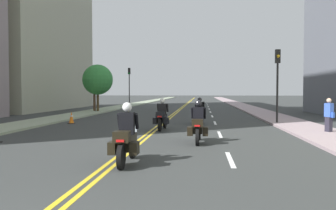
{
  "coord_description": "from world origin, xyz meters",
  "views": [
    {
      "loc": [
        2.42,
        -2.3,
        1.95
      ],
      "look_at": [
        0.83,
        14.38,
        1.32
      ],
      "focal_mm": 37.99,
      "sensor_mm": 36.0,
      "label": 1
    }
  ],
  "objects_px": {
    "motorcycle_3": "(200,113)",
    "traffic_cone_0": "(71,118)",
    "street_tree_1": "(98,80)",
    "traffic_light_far": "(129,80)",
    "street_tree_0": "(94,79)",
    "motorcycle_1": "(198,126)",
    "motorcycle_2": "(162,117)",
    "pedestrian_0": "(329,116)",
    "traffic_light_near": "(278,73)",
    "motorcycle_0": "(126,140)"
  },
  "relations": [
    {
      "from": "motorcycle_3",
      "to": "traffic_cone_0",
      "type": "bearing_deg",
      "value": -175.4
    },
    {
      "from": "traffic_cone_0",
      "to": "street_tree_1",
      "type": "height_order",
      "value": "street_tree_1"
    },
    {
      "from": "traffic_light_far",
      "to": "street_tree_0",
      "type": "relative_size",
      "value": 1.2
    },
    {
      "from": "motorcycle_1",
      "to": "motorcycle_2",
      "type": "distance_m",
      "value": 4.79
    },
    {
      "from": "motorcycle_2",
      "to": "street_tree_1",
      "type": "distance_m",
      "value": 17.3
    },
    {
      "from": "motorcycle_2",
      "to": "motorcycle_3",
      "type": "relative_size",
      "value": 0.93
    },
    {
      "from": "pedestrian_0",
      "to": "street_tree_1",
      "type": "bearing_deg",
      "value": -161.88
    },
    {
      "from": "traffic_light_near",
      "to": "traffic_light_far",
      "type": "relative_size",
      "value": 0.89
    },
    {
      "from": "street_tree_0",
      "to": "traffic_light_near",
      "type": "bearing_deg",
      "value": -38.13
    },
    {
      "from": "motorcycle_2",
      "to": "motorcycle_3",
      "type": "height_order",
      "value": "motorcycle_2"
    },
    {
      "from": "motorcycle_2",
      "to": "street_tree_1",
      "type": "bearing_deg",
      "value": 120.79
    },
    {
      "from": "traffic_light_near",
      "to": "street_tree_1",
      "type": "relative_size",
      "value": 0.98
    },
    {
      "from": "motorcycle_2",
      "to": "traffic_light_far",
      "type": "distance_m",
      "value": 28.2
    },
    {
      "from": "pedestrian_0",
      "to": "street_tree_0",
      "type": "xyz_separation_m",
      "value": [
        -16.05,
        16.34,
        2.29
      ]
    },
    {
      "from": "traffic_light_far",
      "to": "motorcycle_1",
      "type": "bearing_deg",
      "value": -73.78
    },
    {
      "from": "traffic_light_far",
      "to": "traffic_cone_0",
      "type": "bearing_deg",
      "value": -86.81
    },
    {
      "from": "pedestrian_0",
      "to": "street_tree_0",
      "type": "bearing_deg",
      "value": -161.39
    },
    {
      "from": "motorcycle_3",
      "to": "street_tree_1",
      "type": "height_order",
      "value": "street_tree_1"
    },
    {
      "from": "motorcycle_1",
      "to": "motorcycle_3",
      "type": "distance_m",
      "value": 8.06
    },
    {
      "from": "motorcycle_0",
      "to": "traffic_light_near",
      "type": "height_order",
      "value": "traffic_light_near"
    },
    {
      "from": "street_tree_0",
      "to": "motorcycle_1",
      "type": "bearing_deg",
      "value": -62.8
    },
    {
      "from": "street_tree_1",
      "to": "traffic_cone_0",
      "type": "bearing_deg",
      "value": -80.87
    },
    {
      "from": "motorcycle_2",
      "to": "street_tree_0",
      "type": "relative_size",
      "value": 0.52
    },
    {
      "from": "traffic_light_far",
      "to": "street_tree_1",
      "type": "bearing_deg",
      "value": -92.87
    },
    {
      "from": "motorcycle_3",
      "to": "pedestrian_0",
      "type": "relative_size",
      "value": 1.4
    },
    {
      "from": "motorcycle_1",
      "to": "traffic_light_far",
      "type": "bearing_deg",
      "value": 108.05
    },
    {
      "from": "street_tree_1",
      "to": "motorcycle_1",
      "type": "bearing_deg",
      "value": -63.53
    },
    {
      "from": "traffic_light_near",
      "to": "street_tree_1",
      "type": "height_order",
      "value": "street_tree_1"
    },
    {
      "from": "traffic_light_far",
      "to": "pedestrian_0",
      "type": "distance_m",
      "value": 32.04
    },
    {
      "from": "traffic_light_far",
      "to": "street_tree_1",
      "type": "distance_m",
      "value": 11.92
    },
    {
      "from": "traffic_light_near",
      "to": "traffic_light_far",
      "type": "xyz_separation_m",
      "value": [
        -13.77,
        23.36,
        0.33
      ]
    },
    {
      "from": "traffic_light_near",
      "to": "street_tree_1",
      "type": "distance_m",
      "value": 18.38
    },
    {
      "from": "traffic_cone_0",
      "to": "traffic_light_near",
      "type": "bearing_deg",
      "value": 2.46
    },
    {
      "from": "street_tree_1",
      "to": "pedestrian_0",
      "type": "bearing_deg",
      "value": -45.99
    },
    {
      "from": "motorcycle_0",
      "to": "street_tree_0",
      "type": "height_order",
      "value": "street_tree_0"
    },
    {
      "from": "motorcycle_0",
      "to": "street_tree_1",
      "type": "bearing_deg",
      "value": 107.86
    },
    {
      "from": "traffic_light_near",
      "to": "pedestrian_0",
      "type": "height_order",
      "value": "traffic_light_near"
    },
    {
      "from": "motorcycle_1",
      "to": "street_tree_1",
      "type": "xyz_separation_m",
      "value": [
        -9.77,
        19.61,
        2.43
      ]
    },
    {
      "from": "traffic_light_near",
      "to": "motorcycle_1",
      "type": "bearing_deg",
      "value": -119.44
    },
    {
      "from": "motorcycle_1",
      "to": "pedestrian_0",
      "type": "height_order",
      "value": "pedestrian_0"
    },
    {
      "from": "motorcycle_3",
      "to": "pedestrian_0",
      "type": "xyz_separation_m",
      "value": [
        5.93,
        -4.69,
        0.21
      ]
    },
    {
      "from": "motorcycle_0",
      "to": "motorcycle_1",
      "type": "xyz_separation_m",
      "value": [
        1.88,
        4.14,
        -0.01
      ]
    },
    {
      "from": "motorcycle_1",
      "to": "street_tree_1",
      "type": "height_order",
      "value": "street_tree_1"
    },
    {
      "from": "motorcycle_2",
      "to": "pedestrian_0",
      "type": "xyz_separation_m",
      "value": [
        7.8,
        -1.04,
        0.19
      ]
    },
    {
      "from": "motorcycle_0",
      "to": "street_tree_0",
      "type": "xyz_separation_m",
      "value": [
        -8.25,
        23.84,
        2.47
      ]
    },
    {
      "from": "traffic_cone_0",
      "to": "traffic_light_near",
      "type": "xyz_separation_m",
      "value": [
        12.44,
        0.53,
        2.72
      ]
    },
    {
      "from": "motorcycle_1",
      "to": "pedestrian_0",
      "type": "distance_m",
      "value": 6.82
    },
    {
      "from": "motorcycle_3",
      "to": "traffic_cone_0",
      "type": "height_order",
      "value": "motorcycle_3"
    },
    {
      "from": "motorcycle_1",
      "to": "traffic_light_near",
      "type": "distance_m",
      "value": 9.67
    },
    {
      "from": "traffic_cone_0",
      "to": "street_tree_0",
      "type": "relative_size",
      "value": 0.18
    }
  ]
}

